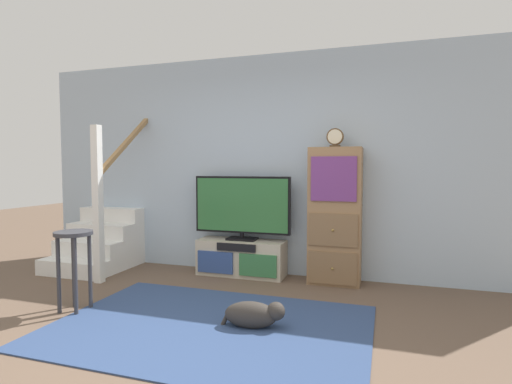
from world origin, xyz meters
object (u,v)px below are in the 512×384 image
object	(u,v)px
media_console	(241,258)
side_cabinet	(335,216)
dog	(254,314)
desk_clock	(335,138)
bar_stool_near	(74,252)
television	(242,206)

from	to	relation	value
media_console	side_cabinet	world-z (taller)	side_cabinet
media_console	dog	size ratio (longest dim) A/B	1.99
desk_clock	bar_stool_near	bearing A→B (deg)	-143.22
media_console	television	bearing A→B (deg)	90.00
television	desk_clock	distance (m)	1.38
side_cabinet	desk_clock	size ratio (longest dim) A/B	7.31
side_cabinet	desk_clock	distance (m)	0.88
side_cabinet	bar_stool_near	world-z (taller)	side_cabinet
media_console	bar_stool_near	world-z (taller)	bar_stool_near
desk_clock	dog	distance (m)	2.19
desk_clock	bar_stool_near	xyz separation A→B (m)	(-2.16, -1.62, -1.11)
television	side_cabinet	size ratio (longest dim) A/B	0.78
media_console	side_cabinet	size ratio (longest dim) A/B	0.70
bar_stool_near	dog	distance (m)	1.76
television	side_cabinet	bearing A→B (deg)	-0.69
media_console	bar_stool_near	bearing A→B (deg)	-122.78
television	dog	size ratio (longest dim) A/B	2.24
dog	media_console	bearing A→B (deg)	113.71
television	side_cabinet	distance (m)	1.13
television	dog	xyz separation A→B (m)	(0.66, -1.52, -0.73)
media_console	bar_stool_near	xyz separation A→B (m)	(-1.04, -1.62, 0.33)
side_cabinet	desk_clock	world-z (taller)	desk_clock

